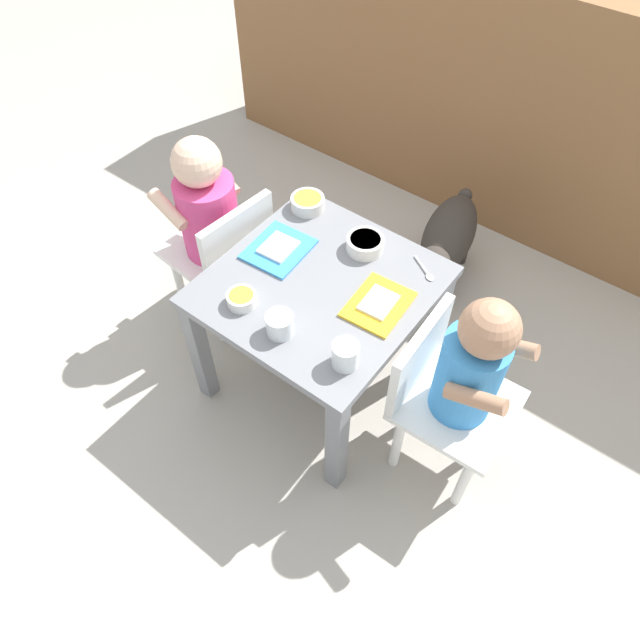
% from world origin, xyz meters
% --- Properties ---
extents(ground_plane, '(7.00, 7.00, 0.00)m').
position_xyz_m(ground_plane, '(0.00, 0.00, 0.00)').
color(ground_plane, '#9E998E').
extents(kitchen_cabinet_back, '(2.36, 0.30, 0.88)m').
position_xyz_m(kitchen_cabinet_back, '(0.00, 1.12, 0.44)').
color(kitchen_cabinet_back, brown).
rests_on(kitchen_cabinet_back, ground).
extents(dining_table, '(0.55, 0.56, 0.45)m').
position_xyz_m(dining_table, '(0.00, 0.00, 0.37)').
color(dining_table, slate).
rests_on(dining_table, ground).
extents(seated_child_left, '(0.30, 0.30, 0.68)m').
position_xyz_m(seated_child_left, '(-0.44, 0.03, 0.42)').
color(seated_child_left, white).
rests_on(seated_child_left, ground).
extents(seated_child_right, '(0.29, 0.29, 0.67)m').
position_xyz_m(seated_child_right, '(0.44, -0.00, 0.42)').
color(seated_child_right, white).
rests_on(seated_child_right, ground).
extents(dog, '(0.25, 0.46, 0.31)m').
position_xyz_m(dog, '(0.09, 0.61, 0.20)').
color(dog, '#332D28').
rests_on(dog, ground).
extents(food_tray_left, '(0.16, 0.19, 0.02)m').
position_xyz_m(food_tray_left, '(-0.17, 0.03, 0.45)').
color(food_tray_left, '#388CD8').
rests_on(food_tray_left, dining_table).
extents(food_tray_right, '(0.15, 0.18, 0.02)m').
position_xyz_m(food_tray_right, '(0.17, 0.03, 0.45)').
color(food_tray_right, gold).
rests_on(food_tray_right, dining_table).
extents(water_cup_left, '(0.07, 0.07, 0.06)m').
position_xyz_m(water_cup_left, '(0.02, -0.19, 0.47)').
color(water_cup_left, white).
rests_on(water_cup_left, dining_table).
extents(water_cup_right, '(0.06, 0.06, 0.07)m').
position_xyz_m(water_cup_right, '(0.20, -0.17, 0.48)').
color(water_cup_right, white).
rests_on(water_cup_right, dining_table).
extents(cereal_bowl_left_side, '(0.08, 0.08, 0.03)m').
position_xyz_m(cereal_bowl_left_side, '(-0.12, -0.18, 0.46)').
color(cereal_bowl_left_side, white).
rests_on(cereal_bowl_left_side, dining_table).
extents(veggie_bowl_near, '(0.10, 0.10, 0.04)m').
position_xyz_m(veggie_bowl_near, '(0.02, 0.18, 0.47)').
color(veggie_bowl_near, white).
rests_on(veggie_bowl_near, dining_table).
extents(veggie_bowl_far, '(0.10, 0.10, 0.04)m').
position_xyz_m(veggie_bowl_far, '(-0.21, 0.22, 0.47)').
color(veggie_bowl_far, silver).
rests_on(veggie_bowl_far, dining_table).
extents(spoon_by_left_tray, '(0.09, 0.06, 0.01)m').
position_xyz_m(spoon_by_left_tray, '(0.20, 0.20, 0.45)').
color(spoon_by_left_tray, silver).
rests_on(spoon_by_left_tray, dining_table).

